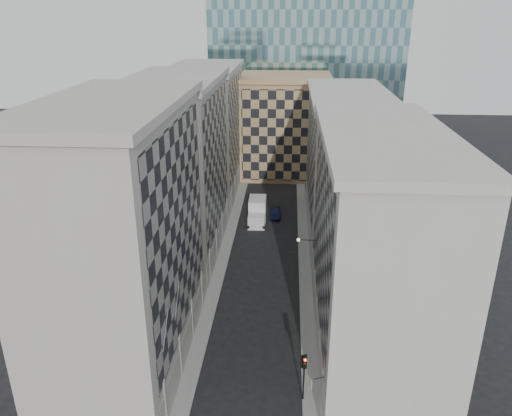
% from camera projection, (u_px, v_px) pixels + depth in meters
% --- Properties ---
extents(sidewalk_west, '(1.50, 100.00, 0.15)m').
position_uv_depth(sidewalk_west, '(222.00, 261.00, 63.85)').
color(sidewalk_west, gray).
rests_on(sidewalk_west, ground).
extents(sidewalk_east, '(1.50, 100.00, 0.15)m').
position_uv_depth(sidewalk_east, '(305.00, 263.00, 63.19)').
color(sidewalk_east, gray).
rests_on(sidewalk_east, ground).
extents(bldg_left_a, '(10.80, 22.80, 23.70)m').
position_uv_depth(bldg_left_a, '(124.00, 241.00, 42.23)').
color(bldg_left_a, '#A59D94').
rests_on(bldg_left_a, ground).
extents(bldg_left_b, '(10.80, 22.80, 22.70)m').
position_uv_depth(bldg_left_b, '(179.00, 169.00, 62.80)').
color(bldg_left_b, gray).
rests_on(bldg_left_b, ground).
extents(bldg_left_c, '(10.80, 22.80, 21.70)m').
position_uv_depth(bldg_left_c, '(207.00, 133.00, 83.37)').
color(bldg_left_c, '#A59D94').
rests_on(bldg_left_c, ground).
extents(bldg_right_a, '(10.80, 26.80, 20.70)m').
position_uv_depth(bldg_right_a, '(375.00, 243.00, 45.14)').
color(bldg_right_a, '#AEA9A0').
rests_on(bldg_right_a, ground).
extents(bldg_right_b, '(10.80, 28.80, 19.70)m').
position_uv_depth(bldg_right_b, '(345.00, 163.00, 70.33)').
color(bldg_right_b, '#AEA9A0').
rests_on(bldg_right_b, ground).
extents(tan_block, '(16.80, 14.80, 18.80)m').
position_uv_depth(tan_block, '(285.00, 125.00, 95.03)').
color(tan_block, tan).
rests_on(tan_block, ground).
extents(church_tower, '(7.20, 7.20, 51.50)m').
position_uv_depth(church_tower, '(278.00, 25.00, 101.72)').
color(church_tower, '#302B25').
rests_on(church_tower, ground).
extents(flagpoles_left, '(0.10, 6.33, 2.33)m').
position_uv_depth(flagpoles_left, '(172.00, 315.00, 38.71)').
color(flagpoles_left, gray).
rests_on(flagpoles_left, ground).
extents(bracket_lamp, '(1.98, 0.36, 0.36)m').
position_uv_depth(bracket_lamp, '(300.00, 240.00, 55.41)').
color(bracket_lamp, black).
rests_on(bracket_lamp, ground).
extents(traffic_light, '(0.53, 0.51, 4.28)m').
position_uv_depth(traffic_light, '(304.00, 368.00, 40.03)').
color(traffic_light, black).
rests_on(traffic_light, sidewalk_east).
extents(box_truck, '(2.63, 6.30, 3.44)m').
position_uv_depth(box_truck, '(257.00, 212.00, 75.38)').
color(box_truck, white).
rests_on(box_truck, ground).
extents(dark_car, '(1.56, 4.13, 1.35)m').
position_uv_depth(dark_car, '(275.00, 213.00, 77.27)').
color(dark_car, black).
rests_on(dark_car, ground).
extents(shop_sign, '(1.29, 0.73, 0.85)m').
position_uv_depth(shop_sign, '(310.00, 382.00, 37.71)').
color(shop_sign, black).
rests_on(shop_sign, ground).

